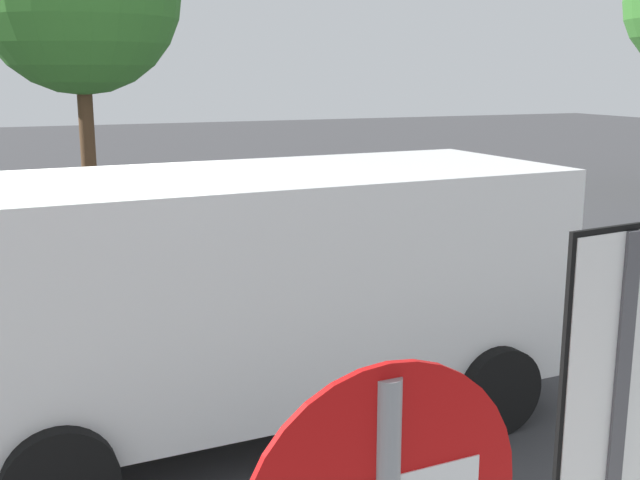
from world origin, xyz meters
The scene contains 5 objects.
ground_plane centered at (0.00, 0.00, 0.00)m, with size 80.00×80.00×0.00m, color #38383A.
lane_marking_centre centered at (3.00, 0.00, 0.01)m, with size 28.00×0.16×0.01m, color #E0D14C.
speed_limit_sign centered at (1.33, -5.10, 1.76)m, with size 0.54×0.08×2.52m.
white_van centered at (1.36, -0.98, 1.27)m, with size 5.28×2.43×2.20m.
car_silver_mid_road centered at (5.52, 3.45, 0.83)m, with size 4.08×2.57×1.68m.
Camera 1 is at (-0.55, -6.98, 3.00)m, focal length 43.41 mm.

